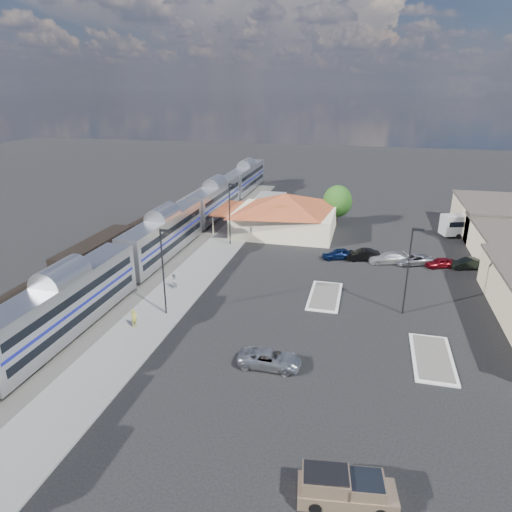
% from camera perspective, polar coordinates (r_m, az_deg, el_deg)
% --- Properties ---
extents(ground, '(280.00, 280.00, 0.00)m').
position_cam_1_polar(ground, '(49.00, 3.68, -5.60)').
color(ground, black).
rests_on(ground, ground).
extents(railbed, '(16.00, 100.00, 0.12)m').
position_cam_1_polar(railbed, '(62.55, -14.20, -0.24)').
color(railbed, '#4C4944').
rests_on(railbed, ground).
extents(platform, '(5.50, 92.00, 0.18)m').
position_cam_1_polar(platform, '(57.25, -7.11, -1.66)').
color(platform, gray).
rests_on(platform, ground).
extents(passenger_train, '(3.00, 104.00, 5.55)m').
position_cam_1_polar(passenger_train, '(61.44, -11.38, 2.39)').
color(passenger_train, silver).
rests_on(passenger_train, ground).
extents(freight_cars, '(2.80, 46.00, 4.00)m').
position_cam_1_polar(freight_cars, '(59.03, -19.35, -0.11)').
color(freight_cars, black).
rests_on(freight_cars, ground).
extents(station_depot, '(18.35, 12.24, 6.20)m').
position_cam_1_polar(station_depot, '(70.89, 3.62, 5.39)').
color(station_depot, beige).
rests_on(station_depot, ground).
extents(traffic_island_south, '(3.30, 7.50, 0.21)m').
position_cam_1_polar(traffic_island_south, '(50.30, 8.60, -4.95)').
color(traffic_island_south, silver).
rests_on(traffic_island_south, ground).
extents(traffic_island_north, '(3.30, 7.50, 0.21)m').
position_cam_1_polar(traffic_island_north, '(41.86, 21.19, -11.79)').
color(traffic_island_north, silver).
rests_on(traffic_island_north, ground).
extents(lamp_plat_s, '(1.08, 0.25, 9.00)m').
position_cam_1_polar(lamp_plat_s, '(44.70, -11.48, -1.14)').
color(lamp_plat_s, black).
rests_on(lamp_plat_s, ground).
extents(lamp_plat_n, '(1.08, 0.25, 9.00)m').
position_cam_1_polar(lamp_plat_n, '(64.25, -3.25, 5.85)').
color(lamp_plat_n, black).
rests_on(lamp_plat_n, ground).
extents(lamp_lot, '(1.08, 0.25, 9.00)m').
position_cam_1_polar(lamp_lot, '(46.54, 18.65, -0.96)').
color(lamp_lot, black).
rests_on(lamp_lot, ground).
extents(tree_depot, '(4.71, 4.71, 6.63)m').
position_cam_1_polar(tree_depot, '(75.59, 10.15, 6.75)').
color(tree_depot, '#382314').
rests_on(tree_depot, ground).
extents(pickup_truck, '(5.56, 2.64, 1.85)m').
position_cam_1_polar(pickup_truck, '(28.30, 11.30, -26.69)').
color(pickup_truck, tan).
rests_on(pickup_truck, ground).
extents(suv, '(5.15, 2.38, 1.43)m').
position_cam_1_polar(suv, '(37.93, 1.74, -12.73)').
color(suv, '#AEB1B6').
rests_on(suv, ground).
extents(coach_bus, '(10.75, 5.76, 3.40)m').
position_cam_1_polar(coach_bus, '(76.89, 25.81, 3.65)').
color(coach_bus, silver).
rests_on(coach_bus, ground).
extents(person_a, '(0.59, 0.74, 1.76)m').
position_cam_1_polar(person_a, '(44.68, -14.98, -7.49)').
color(person_a, '#D7CE43').
rests_on(person_a, platform).
extents(person_b, '(0.76, 0.92, 1.75)m').
position_cam_1_polar(person_b, '(51.91, -10.24, -3.07)').
color(person_b, silver).
rests_on(person_b, platform).
extents(parked_car_a, '(4.55, 3.06, 1.44)m').
position_cam_1_polar(parked_car_a, '(61.23, 10.20, 0.28)').
color(parked_car_a, '#0E1C46').
rests_on(parked_car_a, ground).
extents(parked_car_b, '(4.74, 2.72, 1.48)m').
position_cam_1_polar(parked_car_b, '(61.44, 13.19, 0.14)').
color(parked_car_b, black).
rests_on(parked_car_b, ground).
extents(parked_car_c, '(5.28, 3.29, 1.43)m').
position_cam_1_polar(parked_car_c, '(61.25, 16.17, -0.22)').
color(parked_car_c, silver).
rests_on(parked_car_c, ground).
extents(parked_car_d, '(5.30, 3.90, 1.34)m').
position_cam_1_polar(parked_car_d, '(61.81, 19.11, -0.41)').
color(parked_car_d, gray).
rests_on(parked_car_d, ground).
extents(parked_car_e, '(4.05, 2.73, 1.28)m').
position_cam_1_polar(parked_car_e, '(61.96, 22.06, -0.78)').
color(parked_car_e, maroon).
rests_on(parked_car_e, ground).
extents(parked_car_f, '(4.46, 2.57, 1.39)m').
position_cam_1_polar(parked_car_f, '(62.80, 24.91, -0.87)').
color(parked_car_f, black).
rests_on(parked_car_f, ground).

